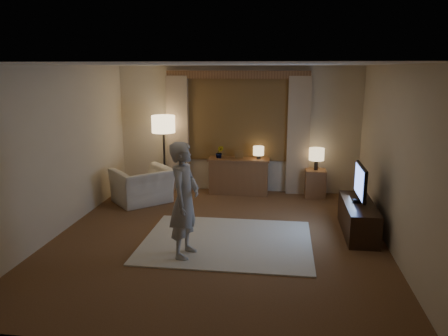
% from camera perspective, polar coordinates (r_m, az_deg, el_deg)
% --- Properties ---
extents(room, '(5.04, 5.54, 2.64)m').
position_cam_1_polar(room, '(6.90, -0.17, 2.79)').
color(room, brown).
rests_on(room, ground).
extents(rug, '(2.50, 2.00, 0.02)m').
position_cam_1_polar(rug, '(6.64, 0.40, -9.57)').
color(rug, beige).
rests_on(rug, floor).
extents(sideboard, '(1.20, 0.40, 0.70)m').
position_cam_1_polar(sideboard, '(9.04, 1.94, -1.16)').
color(sideboard, brown).
rests_on(sideboard, floor).
extents(picture_frame, '(0.16, 0.02, 0.20)m').
position_cam_1_polar(picture_frame, '(8.94, 1.96, 1.64)').
color(picture_frame, brown).
rests_on(picture_frame, sideboard).
extents(plant, '(0.17, 0.13, 0.30)m').
position_cam_1_polar(plant, '(8.98, -0.58, 2.02)').
color(plant, '#999999').
rests_on(plant, sideboard).
extents(table_lamp_sideboard, '(0.22, 0.22, 0.30)m').
position_cam_1_polar(table_lamp_sideboard, '(8.89, 4.53, 2.18)').
color(table_lamp_sideboard, black).
rests_on(table_lamp_sideboard, sideboard).
extents(floor_lamp, '(0.47, 0.47, 1.62)m').
position_cam_1_polar(floor_lamp, '(8.93, -7.92, 5.14)').
color(floor_lamp, black).
rests_on(floor_lamp, floor).
extents(armchair, '(1.37, 1.37, 0.67)m').
position_cam_1_polar(armchair, '(8.56, -10.56, -2.28)').
color(armchair, beige).
rests_on(armchair, floor).
extents(side_table, '(0.40, 0.40, 0.56)m').
position_cam_1_polar(side_table, '(8.99, 11.83, -1.97)').
color(side_table, brown).
rests_on(side_table, floor).
extents(table_lamp_side, '(0.30, 0.30, 0.44)m').
position_cam_1_polar(table_lamp_side, '(8.86, 12.00, 1.70)').
color(table_lamp_side, black).
rests_on(table_lamp_side, side_table).
extents(tv_stand, '(0.45, 1.40, 0.50)m').
position_cam_1_polar(tv_stand, '(7.21, 17.11, -6.27)').
color(tv_stand, black).
rests_on(tv_stand, floor).
extents(tv, '(0.20, 0.82, 0.60)m').
position_cam_1_polar(tv, '(7.05, 17.41, -1.82)').
color(tv, black).
rests_on(tv, tv_stand).
extents(person, '(0.46, 0.63, 1.59)m').
position_cam_1_polar(person, '(5.92, -5.18, -4.17)').
color(person, gray).
rests_on(person, rug).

